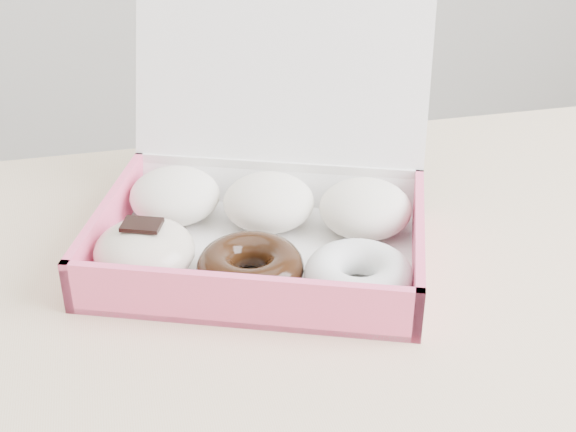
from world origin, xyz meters
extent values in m
cube|color=#D3B58B|center=(0.00, 0.00, 0.73)|extent=(1.20, 0.80, 0.04)
cylinder|color=#D3B58B|center=(0.55, 0.35, 0.35)|extent=(0.05, 0.05, 0.71)
cube|color=white|center=(0.06, 0.12, 0.75)|extent=(0.38, 0.33, 0.01)
cube|color=#FD5A87|center=(0.02, 0.01, 0.78)|extent=(0.30, 0.12, 0.05)
cube|color=white|center=(0.10, 0.22, 0.78)|extent=(0.30, 0.12, 0.05)
cube|color=#FD5A87|center=(-0.09, 0.17, 0.78)|extent=(0.09, 0.22, 0.05)
cube|color=#FD5A87|center=(0.20, 0.06, 0.78)|extent=(0.09, 0.22, 0.05)
cube|color=white|center=(0.10, 0.24, 0.87)|extent=(0.32, 0.18, 0.22)
ellipsoid|color=silver|center=(-0.02, 0.20, 0.78)|extent=(0.12, 0.12, 0.05)
ellipsoid|color=silver|center=(0.08, 0.17, 0.78)|extent=(0.12, 0.12, 0.05)
ellipsoid|color=silver|center=(0.17, 0.13, 0.78)|extent=(0.12, 0.12, 0.05)
ellipsoid|color=beige|center=(-0.06, 0.10, 0.78)|extent=(0.12, 0.12, 0.05)
cube|color=black|center=(-0.06, 0.10, 0.81)|extent=(0.04, 0.04, 0.00)
torus|color=black|center=(0.04, 0.07, 0.77)|extent=(0.13, 0.13, 0.03)
torus|color=white|center=(0.13, 0.03, 0.77)|extent=(0.13, 0.13, 0.03)
camera|label=1|loc=(-0.07, -0.54, 1.18)|focal=50.00mm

